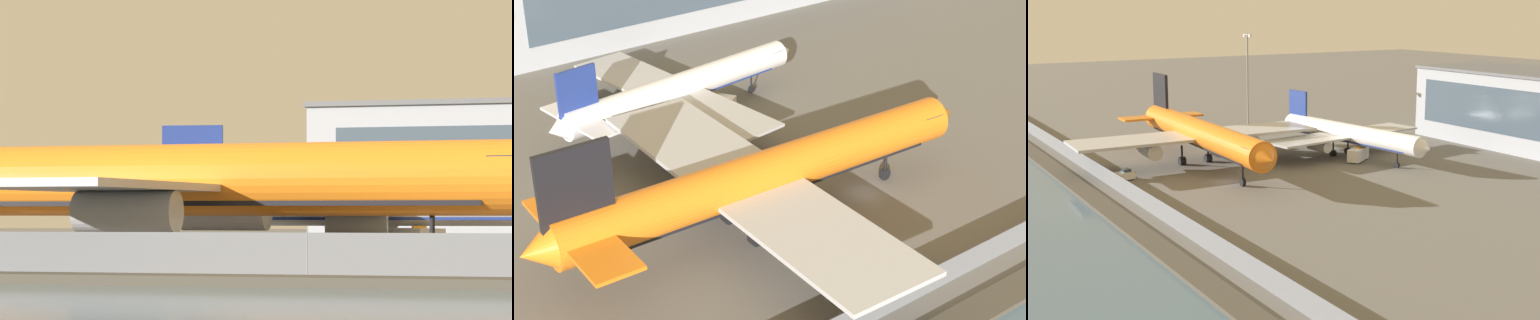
# 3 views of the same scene
# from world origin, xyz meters

# --- Properties ---
(ground_plane) EXTENTS (500.00, 500.00, 0.00)m
(ground_plane) POSITION_xyz_m (0.00, 0.00, 0.00)
(ground_plane) COLOR #66635E
(shoreline_seawall) EXTENTS (320.00, 3.00, 0.50)m
(shoreline_seawall) POSITION_xyz_m (0.00, -20.50, 0.25)
(shoreline_seawall) COLOR #474238
(shoreline_seawall) RESTS_ON ground
(perimeter_fence) EXTENTS (280.00, 0.10, 2.46)m
(perimeter_fence) POSITION_xyz_m (0.00, -16.00, 1.23)
(perimeter_fence) COLOR slate
(perimeter_fence) RESTS_ON ground
(cargo_jet_orange) EXTENTS (48.94, 41.97, 14.00)m
(cargo_jet_orange) POSITION_xyz_m (-12.31, 1.38, 5.34)
(cargo_jet_orange) COLOR orange
(cargo_jet_orange) RESTS_ON ground
(passenger_jet_white) EXTENTS (36.77, 31.90, 10.54)m
(passenger_jet_white) POSITION_xyz_m (-5.77, 26.95, 4.02)
(passenger_jet_white) COLOR white
(passenger_jet_white) RESTS_ON ground
(baggage_tug) EXTENTS (1.79, 3.29, 1.80)m
(baggage_tug) POSITION_xyz_m (-9.13, -12.96, 0.81)
(baggage_tug) COLOR white
(baggage_tug) RESTS_ON ground
(ops_van) EXTENTS (4.57, 5.51, 2.48)m
(ops_van) POSITION_xyz_m (-1.28, 25.88, 1.28)
(ops_van) COLOR white
(ops_van) RESTS_ON ground
(apron_light_mast_apron_west) EXTENTS (3.20, 0.40, 20.45)m
(apron_light_mast_apron_west) POSITION_xyz_m (-42.21, 26.82, 11.50)
(apron_light_mast_apron_west) COLOR #93969B
(apron_light_mast_apron_west) RESTS_ON ground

